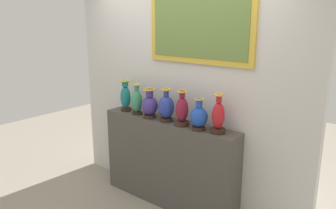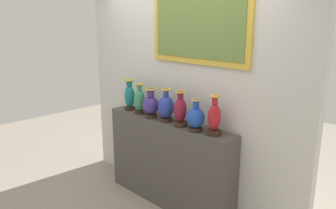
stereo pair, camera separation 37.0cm
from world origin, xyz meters
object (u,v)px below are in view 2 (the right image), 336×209
vase_jade (140,100)px  vase_cobalt (166,107)px  vase_indigo (151,105)px  vase_crimson (214,118)px  vase_sapphire (196,118)px  vase_teal (130,96)px  vase_burgundy (180,111)px

vase_jade → vase_cobalt: 0.45m
vase_indigo → vase_crimson: 0.88m
vase_indigo → vase_sapphire: size_ratio=1.03×
vase_jade → vase_teal: bearing=174.8°
vase_teal → vase_jade: vase_teal is taller
vase_teal → vase_jade: (0.21, -0.02, -0.02)m
vase_teal → vase_burgundy: 0.89m
vase_teal → vase_jade: 0.21m
vase_jade → vase_cobalt: (0.45, 0.01, -0.00)m
vase_sapphire → vase_crimson: 0.21m
vase_jade → vase_cobalt: size_ratio=0.98×
vase_indigo → vase_burgundy: vase_burgundy is taller
vase_indigo → vase_sapphire: (0.68, -0.00, -0.01)m
vase_burgundy → vase_crimson: bearing=4.6°
vase_teal → vase_sapphire: vase_teal is taller
vase_cobalt → vase_crimson: bearing=1.7°
vase_cobalt → vase_sapphire: size_ratio=1.12×
vase_indigo → vase_crimson: vase_crimson is taller
vase_indigo → vase_sapphire: bearing=-0.1°
vase_teal → vase_cobalt: bearing=-1.2°
vase_jade → vase_sapphire: size_ratio=1.11×
vase_sapphire → vase_indigo: bearing=179.9°
vase_burgundy → vase_indigo: bearing=-179.4°
vase_jade → vase_crimson: vase_crimson is taller
vase_burgundy → vase_crimson: 0.42m
vase_indigo → vase_cobalt: bearing=4.8°
vase_indigo → vase_cobalt: 0.23m
vase_teal → vase_sapphire: bearing=-1.8°
vase_jade → vase_crimson: size_ratio=0.91×
vase_teal → vase_cobalt: 0.66m
vase_teal → vase_burgundy: bearing=-1.8°
vase_jade → vase_indigo: 0.22m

